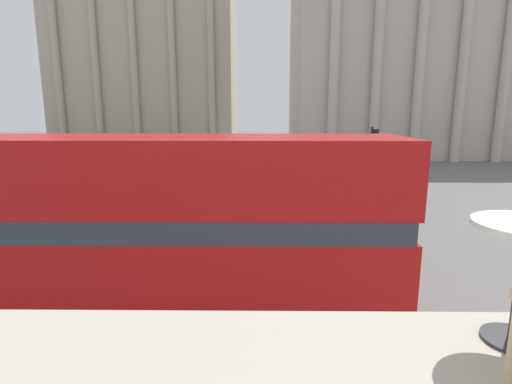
% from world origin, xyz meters
% --- Properties ---
extents(double_decker_bus, '(10.71, 2.63, 4.28)m').
position_xyz_m(double_decker_bus, '(-2.52, 5.71, 2.37)').
color(double_decker_bus, black).
rests_on(double_decker_bus, ground_plane).
extents(plaza_building_left, '(25.90, 14.51, 23.64)m').
position_xyz_m(plaza_building_left, '(-16.71, 58.68, 11.82)').
color(plaza_building_left, '#B2A893').
rests_on(plaza_building_left, ground_plane).
extents(plaza_building_right, '(30.55, 17.02, 19.82)m').
position_xyz_m(plaza_building_right, '(18.70, 44.61, 9.91)').
color(plaza_building_right, '#BCB2A8').
rests_on(plaza_building_right, ground_plane).
extents(traffic_light_near, '(0.42, 0.24, 3.32)m').
position_xyz_m(traffic_light_near, '(-2.23, 9.94, 2.19)').
color(traffic_light_near, black).
rests_on(traffic_light_near, ground_plane).
extents(traffic_light_mid, '(0.42, 0.24, 4.13)m').
position_xyz_m(traffic_light_mid, '(4.82, 15.24, 2.68)').
color(traffic_light_mid, black).
rests_on(traffic_light_mid, ground_plane).
extents(traffic_light_far, '(0.42, 0.24, 3.28)m').
position_xyz_m(traffic_light_far, '(0.28, 23.81, 2.16)').
color(traffic_light_far, black).
rests_on(traffic_light_far, ground_plane).
extents(pedestrian_olive, '(0.32, 0.32, 1.63)m').
position_xyz_m(pedestrian_olive, '(9.09, 19.89, 0.93)').
color(pedestrian_olive, '#282B33').
rests_on(pedestrian_olive, ground_plane).
extents(pedestrian_blue, '(0.32, 0.32, 1.80)m').
position_xyz_m(pedestrian_blue, '(4.95, 10.56, 1.04)').
color(pedestrian_blue, '#282B33').
rests_on(pedestrian_blue, ground_plane).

